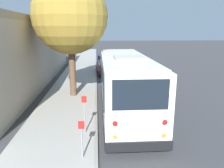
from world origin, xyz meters
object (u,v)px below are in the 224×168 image
(street_tree, at_px, (70,11))
(parked_sedan_navy, at_px, (103,60))
(sign_post_near, at_px, (82,139))
(shuttle_bus, at_px, (125,82))
(sign_post_far, at_px, (85,114))
(parked_sedan_maroon, at_px, (106,68))

(street_tree, bearing_deg, parked_sedan_navy, -10.15)
(sign_post_near, bearing_deg, shuttle_bus, -24.29)
(parked_sedan_navy, bearing_deg, sign_post_far, 177.82)
(parked_sedan_navy, bearing_deg, street_tree, 171.89)
(sign_post_far, bearing_deg, parked_sedan_navy, -4.22)
(parked_sedan_navy, distance_m, sign_post_far, 20.01)
(street_tree, xyz_separation_m, sign_post_near, (-7.74, -1.06, -4.77))
(parked_sedan_maroon, xyz_separation_m, street_tree, (-7.65, 2.58, 5.02))
(parked_sedan_navy, height_order, street_tree, street_tree)
(shuttle_bus, bearing_deg, parked_sedan_maroon, 3.33)
(parked_sedan_maroon, height_order, sign_post_near, sign_post_near)
(sign_post_near, bearing_deg, parked_sedan_maroon, -5.66)
(shuttle_bus, distance_m, sign_post_far, 3.44)
(parked_sedan_maroon, relative_size, sign_post_far, 2.82)
(shuttle_bus, height_order, sign_post_far, shuttle_bus)
(sign_post_near, xyz_separation_m, sign_post_far, (1.92, 0.00, 0.14))
(parked_sedan_navy, bearing_deg, parked_sedan_maroon, -177.49)
(parked_sedan_navy, xyz_separation_m, sign_post_near, (-21.87, 1.47, 0.27))
(shuttle_bus, bearing_deg, parked_sedan_navy, 2.44)
(parked_sedan_maroon, xyz_separation_m, parked_sedan_navy, (6.48, 0.05, -0.02))
(parked_sedan_navy, relative_size, street_tree, 0.52)
(parked_sedan_navy, height_order, sign_post_far, sign_post_far)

